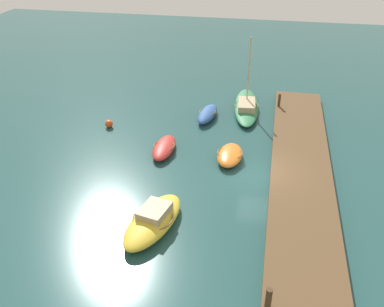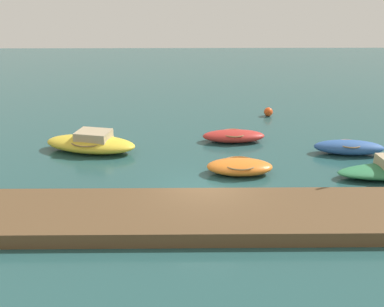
% 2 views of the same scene
% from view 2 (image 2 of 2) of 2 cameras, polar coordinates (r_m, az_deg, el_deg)
% --- Properties ---
extents(ground_plane, '(84.00, 84.00, 0.00)m').
position_cam_2_polar(ground_plane, '(19.29, 1.68, -5.03)').
color(ground_plane, '#234C4C').
extents(dock_platform, '(25.82, 3.58, 0.54)m').
position_cam_2_polar(dock_platform, '(17.09, 2.00, -7.68)').
color(dock_platform, brown).
rests_on(dock_platform, ground_plane).
extents(motorboat_yellow, '(5.13, 3.01, 1.11)m').
position_cam_2_polar(motorboat_yellow, '(24.31, -12.46, 1.30)').
color(motorboat_yellow, gold).
rests_on(motorboat_yellow, ground_plane).
extents(rowboat_blue, '(3.62, 1.56, 0.73)m').
position_cam_2_polar(rowboat_blue, '(24.71, 18.93, 0.74)').
color(rowboat_blue, '#2D569E').
rests_on(rowboat_blue, ground_plane).
extents(rowboat_red, '(3.43, 1.44, 0.65)m').
position_cam_2_polar(rowboat_red, '(25.28, 5.20, 2.20)').
color(rowboat_red, '#B72D28').
rests_on(rowboat_red, ground_plane).
extents(rowboat_orange, '(3.07, 1.69, 0.68)m').
position_cam_2_polar(rowboat_orange, '(21.17, 5.94, -1.63)').
color(rowboat_orange, orange).
rests_on(rowboat_orange, ground_plane).
extents(marker_buoy, '(0.58, 0.58, 0.58)m').
position_cam_2_polar(marker_buoy, '(30.33, 9.48, 5.14)').
color(marker_buoy, '#E54C19').
rests_on(marker_buoy, ground_plane).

